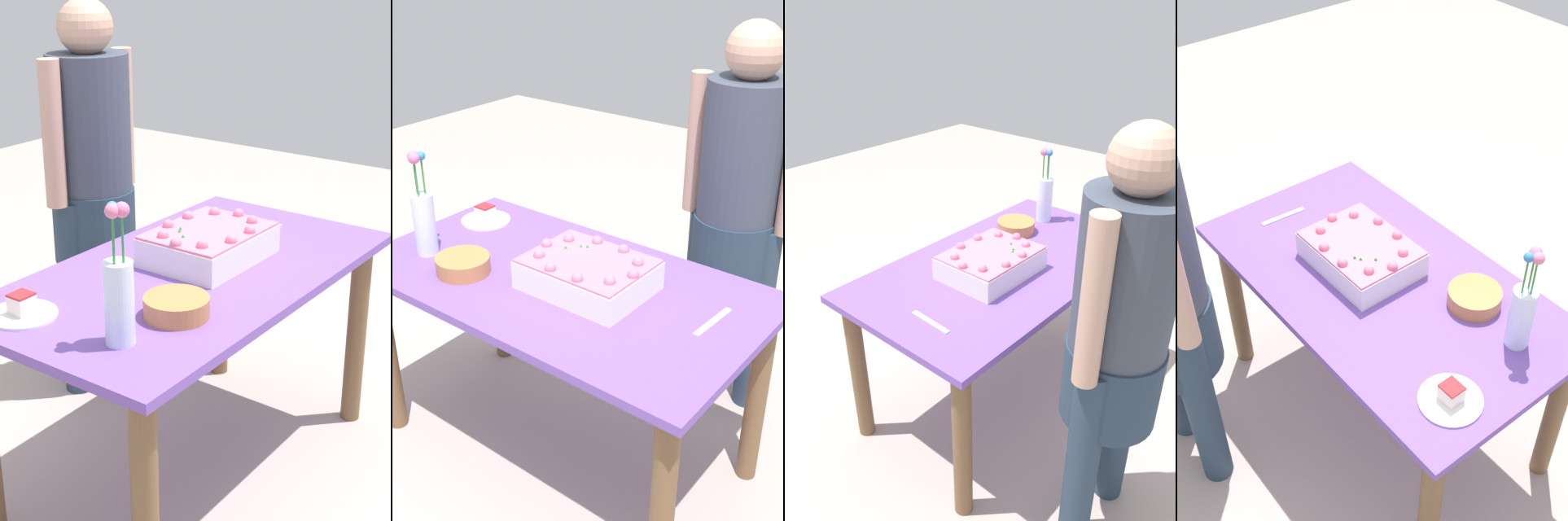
% 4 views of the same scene
% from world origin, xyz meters
% --- Properties ---
extents(ground_plane, '(8.00, 8.00, 0.00)m').
position_xyz_m(ground_plane, '(0.00, 0.00, 0.00)').
color(ground_plane, '#B09E95').
extents(dining_table, '(1.35, 0.75, 0.73)m').
position_xyz_m(dining_table, '(0.00, 0.00, 0.60)').
color(dining_table, '#704CAA').
rests_on(dining_table, ground_plane).
extents(sheet_cake, '(0.38, 0.29, 0.12)m').
position_xyz_m(sheet_cake, '(-0.11, -0.01, 0.78)').
color(sheet_cake, white).
rests_on(sheet_cake, dining_table).
extents(serving_plate_with_slice, '(0.19, 0.19, 0.07)m').
position_xyz_m(serving_plate_with_slice, '(0.53, -0.18, 0.74)').
color(serving_plate_with_slice, white).
rests_on(serving_plate_with_slice, dining_table).
extents(cake_knife, '(0.03, 0.19, 0.00)m').
position_xyz_m(cake_knife, '(-0.52, -0.08, 0.73)').
color(cake_knife, silver).
rests_on(cake_knife, dining_table).
extents(flower_vase, '(0.08, 0.08, 0.37)m').
position_xyz_m(flower_vase, '(0.49, 0.14, 0.86)').
color(flower_vase, white).
rests_on(flower_vase, dining_table).
extents(fruit_bowl, '(0.18, 0.18, 0.06)m').
position_xyz_m(fruit_bowl, '(0.29, 0.16, 0.76)').
color(fruit_bowl, '#BC7941').
rests_on(fruit_bowl, dining_table).
extents(person_standing, '(0.45, 0.31, 1.49)m').
position_xyz_m(person_standing, '(-0.29, -0.67, 0.85)').
color(person_standing, '#26384B').
rests_on(person_standing, ground_plane).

